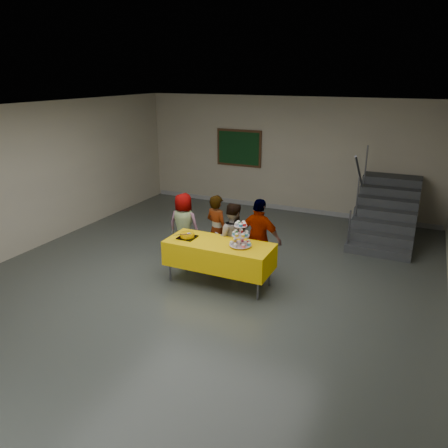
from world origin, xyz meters
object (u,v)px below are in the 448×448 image
Objects in this scene: schoolchild_d at (259,239)px; bake_table at (219,254)px; schoolchild_b at (217,230)px; noticeboard at (239,148)px; cupcake_stand at (241,236)px; schoolchild_a at (184,225)px; staircase at (386,214)px; schoolchild_c at (232,238)px; bear_cake at (187,235)px.

bake_table is at bearing 53.54° from schoolchild_d.
bake_table is 1.35× the size of schoolchild_b.
noticeboard is (-2.17, 4.15, 0.86)m from schoolchild_d.
schoolchild_b reaches higher than cupcake_stand.
schoolchild_d reaches higher than schoolchild_a.
noticeboard is (-1.64, 4.70, 1.04)m from bake_table.
bake_table is at bearing -70.79° from noticeboard.
cupcake_stand is at bearing -117.45° from staircase.
noticeboard reaches higher than cupcake_stand.
noticeboard is (-2.04, 4.70, 0.65)m from cupcake_stand.
bake_table is 0.54m from schoolchild_c.
cupcake_stand is 0.34× the size of noticeboard.
schoolchild_d is 0.61× the size of staircase.
bake_table is 4.22× the size of cupcake_stand.
schoolchild_a reaches higher than bear_cake.
bear_cake is 0.27× the size of schoolchild_a.
bake_table is 5.09m from noticeboard.
cupcake_stand is 0.71m from schoolchild_c.
cupcake_stand is at bearing 0.42° from bake_table.
schoolchild_a is 0.98× the size of schoolchild_c.
schoolchild_d reaches higher than cupcake_stand.
cupcake_stand is at bearing 149.11° from schoolchild_a.
schoolchild_c is at bearing 41.39° from bear_cake.
schoolchild_a is 1.72m from schoolchild_d.
staircase reaches higher than schoolchild_d.
staircase is (2.81, 3.11, -0.21)m from schoolchild_b.
schoolchild_b is 0.47m from schoolchild_c.
schoolchild_b reaches higher than schoolchild_c.
schoolchild_a is 0.76m from schoolchild_b.
schoolchild_c is 0.56× the size of staircase.
schoolchild_c reaches higher than schoolchild_a.
schoolchild_d is at bearing 46.01° from bake_table.
schoolchild_a is 0.90× the size of schoolchild_d.
cupcake_stand is at bearing 156.72° from schoolchild_b.
noticeboard is at bearing -87.02° from schoolchild_a.
bake_table is at bearing -179.58° from cupcake_stand.
staircase is (3.02, 3.89, -0.34)m from bear_cake.
cupcake_stand is at bearing 1.48° from bear_cake.
bake_table is at bearing 141.65° from schoolchild_a.
schoolchild_d is (1.70, -0.24, 0.08)m from schoolchild_a.
schoolchild_b is 1.07× the size of noticeboard.
schoolchild_b is 0.94× the size of schoolchild_d.
schoolchild_a is at bearing 123.65° from bear_cake.
bear_cake is 4.94m from staircase.
bake_table is 0.56m from cupcake_stand.
schoolchild_b is at bearing -46.74° from schoolchild_c.
schoolchild_a is at bearing 16.39° from schoolchild_b.
bear_cake is 1.29m from schoolchild_d.
schoolchild_b is 4.20m from staircase.
schoolchild_c is (1.17, -0.27, 0.01)m from schoolchild_a.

